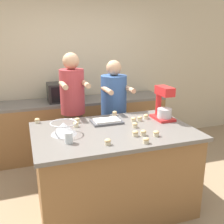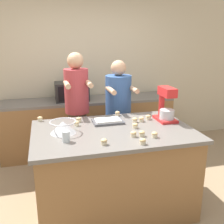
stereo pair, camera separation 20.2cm
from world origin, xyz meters
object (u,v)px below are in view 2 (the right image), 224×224
at_px(person_left, 77,113).
at_px(cupcake_9, 135,120).
at_px(cupcake_3, 155,135).
at_px(cupcake_12, 135,126).
at_px(cupcake_6, 141,119).
at_px(drinking_glass, 66,136).
at_px(mixing_bowl, 63,127).
at_px(cupcake_0, 143,141).
at_px(cupcake_2, 104,142).
at_px(person_right, 118,115).
at_px(stand_mixer, 166,106).
at_px(microwave_oven, 72,91).
at_px(cupcake_10, 79,119).
at_px(baking_tray, 108,121).
at_px(cupcake_8, 40,119).
at_px(cupcake_4, 142,133).
at_px(cupcake_5, 117,113).
at_px(cupcake_11, 76,123).
at_px(cupcake_1, 133,134).
at_px(cupcake_7, 148,117).

xyz_separation_m(person_left, cupcake_9, (0.58, -0.67, 0.07)).
height_order(cupcake_3, cupcake_12, same).
xyz_separation_m(cupcake_3, cupcake_6, (0.05, 0.50, 0.00)).
bearing_deg(drinking_glass, mixing_bowl, 91.44).
height_order(cupcake_0, cupcake_3, same).
height_order(mixing_bowl, cupcake_2, mixing_bowl).
bearing_deg(person_right, mixing_bowl, -135.65).
height_order(stand_mixer, cupcake_9, stand_mixer).
xyz_separation_m(microwave_oven, cupcake_10, (-0.06, -1.26, -0.08)).
height_order(cupcake_0, cupcake_2, same).
relative_size(cupcake_0, cupcake_3, 1.00).
bearing_deg(stand_mixer, cupcake_9, 177.19).
height_order(baking_tray, cupcake_9, cupcake_9).
distance_m(cupcake_8, cupcake_10, 0.46).
height_order(person_left, cupcake_9, person_left).
height_order(cupcake_6, cupcake_9, same).
distance_m(cupcake_4, cupcake_5, 0.74).
height_order(cupcake_3, cupcake_11, same).
relative_size(cupcake_3, cupcake_8, 1.00).
relative_size(cupcake_1, cupcake_7, 1.00).
bearing_deg(cupcake_9, drinking_glass, -155.18).
bearing_deg(cupcake_8, cupcake_12, -27.02).
height_order(stand_mixer, cupcake_3, stand_mixer).
bearing_deg(cupcake_5, mixing_bowl, -147.68).
bearing_deg(person_left, drinking_glass, -102.93).
distance_m(cupcake_0, cupcake_11, 0.85).
relative_size(mixing_bowl, drinking_glass, 2.58).
bearing_deg(cupcake_1, stand_mixer, 36.84).
bearing_deg(mixing_bowl, person_left, 72.87).
relative_size(mixing_bowl, cupcake_12, 4.58).
height_order(person_left, cupcake_10, person_left).
bearing_deg(microwave_oven, mixing_bowl, -99.45).
height_order(person_left, cupcake_4, person_left).
xyz_separation_m(cupcake_1, cupcake_9, (0.16, 0.42, 0.00)).
bearing_deg(cupcake_7, cupcake_0, -116.06).
bearing_deg(microwave_oven, cupcake_10, -92.67).
relative_size(cupcake_2, cupcake_3, 1.00).
xyz_separation_m(mixing_bowl, cupcake_5, (0.71, 0.45, -0.04)).
distance_m(stand_mixer, cupcake_12, 0.49).
xyz_separation_m(cupcake_0, cupcake_7, (0.34, 0.69, 0.00)).
bearing_deg(stand_mixer, cupcake_3, -125.84).
relative_size(microwave_oven, cupcake_9, 8.83).
distance_m(cupcake_7, cupcake_11, 0.86).
height_order(person_right, cupcake_0, person_right).
height_order(microwave_oven, cupcake_4, microwave_oven).
bearing_deg(stand_mixer, mixing_bowl, -174.54).
xyz_separation_m(microwave_oven, cupcake_1, (0.40, -1.86, -0.08)).
xyz_separation_m(baking_tray, cupcake_7, (0.50, -0.01, 0.01)).
relative_size(cupcake_0, cupcake_9, 1.00).
height_order(cupcake_5, cupcake_7, same).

